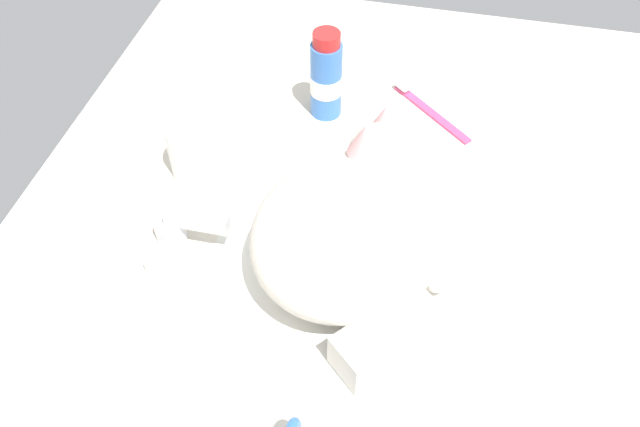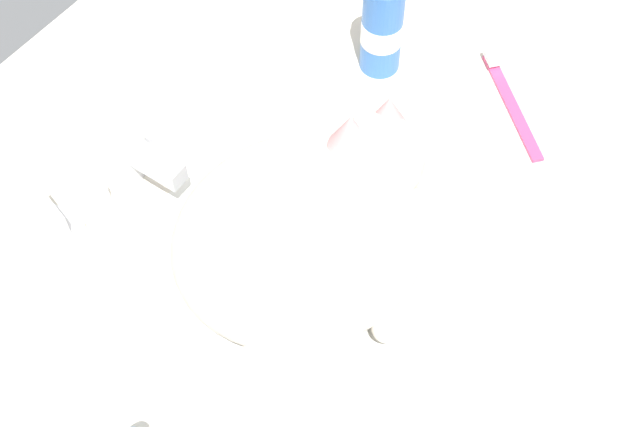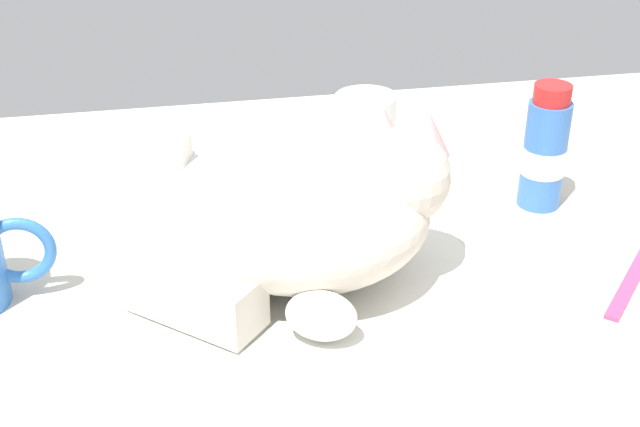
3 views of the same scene
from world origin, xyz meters
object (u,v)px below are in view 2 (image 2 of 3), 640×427
(toothpaste_bottle, at_px, (382,24))
(toothbrush, at_px, (509,97))
(rinse_cup, at_px, (190,72))
(soap_bar, at_px, (19,232))
(faucet, at_px, (133,162))
(cat, at_px, (311,233))

(toothpaste_bottle, xyz_separation_m, toothbrush, (0.03, -0.14, -0.05))
(toothpaste_bottle, bearing_deg, rinse_cup, 137.75)
(rinse_cup, height_order, toothbrush, rinse_cup)
(rinse_cup, xyz_separation_m, toothbrush, (0.18, -0.27, -0.03))
(rinse_cup, distance_m, soap_bar, 0.23)
(faucet, bearing_deg, soap_bar, 166.23)
(rinse_cup, distance_m, toothpaste_bottle, 0.20)
(cat, height_order, soap_bar, cat)
(soap_bar, height_order, toothpaste_bottle, toothpaste_bottle)
(soap_bar, distance_m, toothpaste_bottle, 0.40)
(rinse_cup, relative_size, toothpaste_bottle, 0.60)
(rinse_cup, bearing_deg, toothbrush, -56.41)
(cat, bearing_deg, toothbrush, -10.14)
(soap_bar, bearing_deg, toothpaste_bottle, -21.11)
(cat, distance_m, toothbrush, 0.29)
(rinse_cup, relative_size, toothbrush, 0.65)
(faucet, bearing_deg, rinse_cup, 8.91)
(cat, relative_size, toothpaste_bottle, 2.31)
(rinse_cup, bearing_deg, soap_bar, 177.05)
(rinse_cup, bearing_deg, faucet, -171.09)
(toothpaste_bottle, bearing_deg, faucet, 155.71)
(rinse_cup, xyz_separation_m, soap_bar, (-0.23, 0.01, -0.01))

